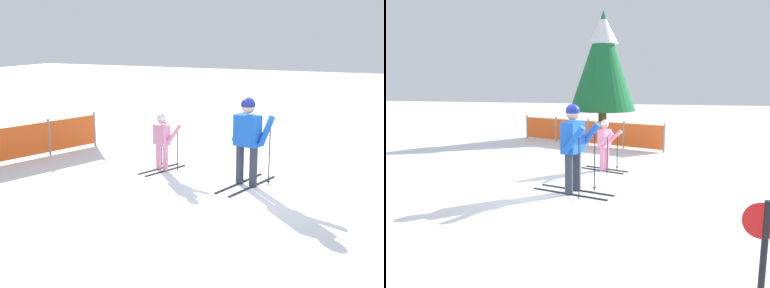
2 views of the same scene
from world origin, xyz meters
The scene contains 3 objects.
ground_plane centered at (0.00, 0.00, 0.00)m, with size 60.00×60.00×0.00m, color white.
skier_adult centered at (0.27, 0.16, 1.04)m, with size 1.69×0.86×1.75m.
skier_child centered at (0.56, 2.18, 0.74)m, with size 1.20×0.70×1.26m.
Camera 1 is at (-8.52, -2.50, 2.94)m, focal length 45.00 mm.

